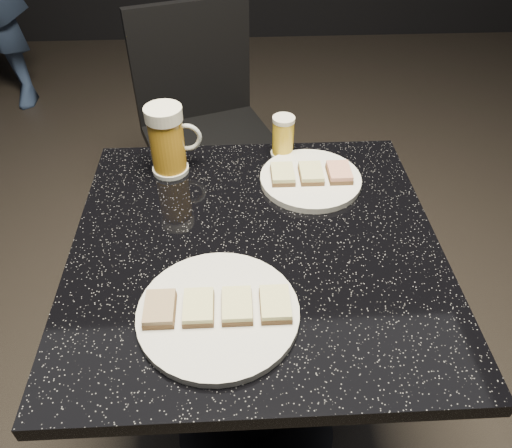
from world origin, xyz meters
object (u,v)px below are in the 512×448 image
at_px(beer_tumbler, 283,136).
at_px(chair, 205,122).
at_px(beer_mug, 168,140).
at_px(plate_large, 218,313).
at_px(table, 256,322).
at_px(plate_small, 310,179).

distance_m(beer_tumbler, chair, 0.69).
distance_m(beer_mug, chair, 0.72).
xyz_separation_m(plate_large, table, (0.07, 0.17, -0.25)).
height_order(plate_small, beer_mug, beer_mug).
xyz_separation_m(beer_mug, beer_tumbler, (0.26, 0.05, -0.03)).
bearing_deg(beer_mug, plate_large, -75.56).
distance_m(plate_small, table, 0.34).
relative_size(plate_small, chair, 0.25).
distance_m(plate_large, table, 0.31).
xyz_separation_m(table, chair, (-0.14, 0.89, -0.01)).
relative_size(plate_small, table, 0.29).
bearing_deg(beer_mug, table, -54.51).
bearing_deg(table, plate_small, 55.78).
bearing_deg(chair, beer_mug, -93.78).
bearing_deg(chair, beer_tumbler, -70.14).
xyz_separation_m(plate_large, chair, (-0.07, 1.06, -0.26)).
distance_m(plate_small, beer_tumbler, 0.13).
bearing_deg(chair, table, -81.37).
distance_m(table, beer_tumbler, 0.43).
bearing_deg(table, beer_tumbler, 75.58).
relative_size(plate_large, plate_small, 1.21).
xyz_separation_m(beer_mug, chair, (0.04, 0.64, -0.33)).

